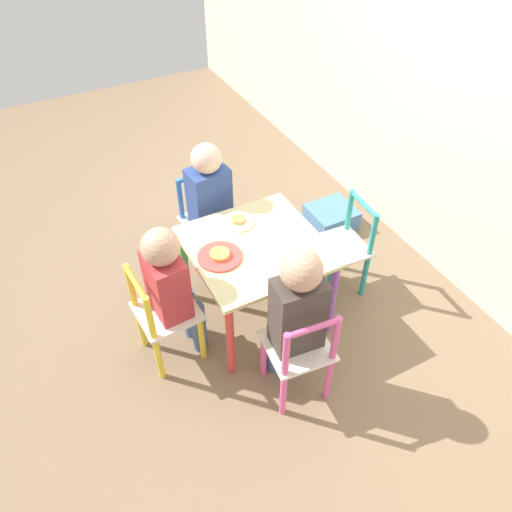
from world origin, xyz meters
The scene contains 13 objects.
ground_plane centered at (0.00, 0.00, 0.00)m, with size 6.00×6.00×0.00m, color #7F664C.
house_wall centered at (0.00, 1.08, 1.30)m, with size 6.00×0.06×2.60m.
kids_table centered at (0.00, 0.00, 0.40)m, with size 0.59×0.59×0.46m.
chair_blue centered at (-0.48, -0.04, 0.26)m, with size 0.28×0.28×0.53m.
chair_yellow centered at (0.03, -0.48, 0.26)m, with size 0.28×0.28×0.53m.
chair_pink centered at (0.48, -0.05, 0.26)m, with size 0.29×0.29×0.53m.
chair_teal centered at (0.03, 0.48, 0.26)m, with size 0.28×0.28×0.53m.
child_left centered at (-0.42, -0.04, 0.45)m, with size 0.22×0.21×0.76m.
child_front centered at (0.03, -0.42, 0.44)m, with size 0.21×0.22×0.74m.
child_right centered at (0.42, -0.04, 0.47)m, with size 0.22×0.21×0.78m.
plate_left centered at (-0.18, 0.00, 0.47)m, with size 0.15×0.15×0.03m.
plate_front centered at (0.00, -0.18, 0.47)m, with size 0.20×0.20×0.03m.
storage_bin centered at (-0.42, 0.74, 0.06)m, with size 0.25×0.27×0.12m.
Camera 1 is at (1.49, -0.78, 1.96)m, focal length 35.00 mm.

